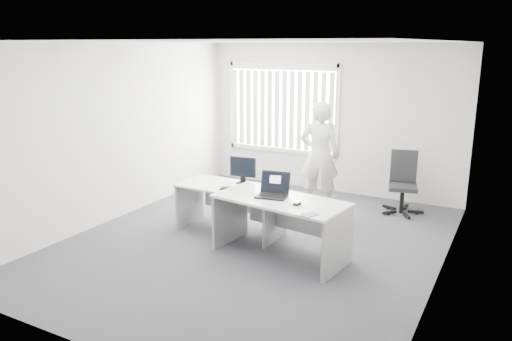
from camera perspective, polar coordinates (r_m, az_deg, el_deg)
The scene contains 18 objects.
ground at distance 7.25m, azimuth -0.14°, elevation -8.18°, with size 6.00×6.00×0.00m, color #43434A.
wall_back at distance 9.55m, azimuth 8.53°, elevation 5.86°, with size 5.00×0.02×2.80m, color silver.
wall_front at distance 4.53m, azimuth -18.66°, elevation -4.12°, with size 5.00×0.02×2.80m, color silver.
wall_left at distance 8.31m, azimuth -15.51°, elevation 4.26°, with size 0.02×6.00×2.80m, color silver.
wall_right at distance 6.09m, azimuth 21.00°, elevation 0.30°, with size 0.02×6.00×2.80m, color silver.
ceiling at distance 6.70m, azimuth -0.16°, elevation 14.52°, with size 5.00×6.00×0.02m, color white.
window at distance 9.87m, azimuth 2.99°, elevation 7.14°, with size 2.32×0.06×1.76m, color silver.
blinds at distance 9.82m, azimuth 2.83°, elevation 6.93°, with size 2.20×0.10×1.50m, color silver, non-canonical shape.
desk_near at distance 6.62m, azimuth 2.79°, elevation -5.11°, with size 1.85×1.06×0.80m.
desk_far at distance 7.50m, azimuth -2.98°, elevation -3.25°, with size 1.59×0.78×0.72m.
office_chair at distance 8.75m, azimuth 16.37°, elevation -2.56°, with size 0.72×0.72×1.04m.
person at distance 8.56m, azimuth 7.27°, elevation 1.71°, with size 0.68×0.45×1.86m, color silver.
laptop at distance 6.57m, azimuth 1.80°, elevation -1.76°, with size 0.40×0.36×0.31m, color black, non-canonical shape.
paper_sheet at distance 6.29m, azimuth 4.44°, elevation -4.03°, with size 0.27×0.19×0.00m, color silver.
mouse at distance 6.31m, azimuth 4.72°, elevation -3.76°, with size 0.06×0.11×0.04m, color silver, non-canonical shape.
booklet at distance 5.98m, azimuth 6.15°, elevation -5.02°, with size 0.14×0.20×0.01m, color silver.
keyboard at distance 7.25m, azimuth -2.49°, elevation -2.14°, with size 0.41×0.14×0.02m, color black.
monitor at distance 7.54m, azimuth -1.51°, elevation 0.06°, with size 0.41×0.12×0.41m, color black, non-canonical shape.
Camera 1 is at (3.21, -5.89, 2.77)m, focal length 35.00 mm.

